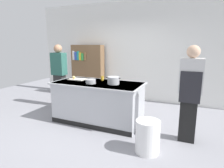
{
  "coord_description": "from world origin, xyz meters",
  "views": [
    {
      "loc": [
        1.95,
        -3.65,
        1.74
      ],
      "look_at": [
        0.25,
        0.2,
        0.85
      ],
      "focal_mm": 30.69,
      "sensor_mm": 36.0,
      "label": 1
    }
  ],
  "objects_px": {
    "bookshelf": "(88,71)",
    "juice_cup": "(102,78)",
    "trash_bin": "(148,137)",
    "person_guest": "(59,74)",
    "mixing_bowl": "(91,81)",
    "person_chef": "(190,92)",
    "onion": "(74,77)",
    "stock_pot": "(113,80)"
  },
  "relations": [
    {
      "from": "trash_bin",
      "to": "bookshelf",
      "type": "height_order",
      "value": "bookshelf"
    },
    {
      "from": "juice_cup",
      "to": "trash_bin",
      "type": "relative_size",
      "value": 0.18
    },
    {
      "from": "person_guest",
      "to": "bookshelf",
      "type": "height_order",
      "value": "person_guest"
    },
    {
      "from": "stock_pot",
      "to": "person_chef",
      "type": "distance_m",
      "value": 1.52
    },
    {
      "from": "mixing_bowl",
      "to": "person_chef",
      "type": "xyz_separation_m",
      "value": [
        1.98,
        0.02,
        -0.03
      ]
    },
    {
      "from": "juice_cup",
      "to": "person_guest",
      "type": "xyz_separation_m",
      "value": [
        -1.45,
        0.25,
        -0.04
      ]
    },
    {
      "from": "juice_cup",
      "to": "mixing_bowl",
      "type": "bearing_deg",
      "value": -98.11
    },
    {
      "from": "stock_pot",
      "to": "juice_cup",
      "type": "relative_size",
      "value": 3.17
    },
    {
      "from": "onion",
      "to": "mixing_bowl",
      "type": "relative_size",
      "value": 0.34
    },
    {
      "from": "onion",
      "to": "bookshelf",
      "type": "xyz_separation_m",
      "value": [
        -0.65,
        1.73,
        -0.1
      ]
    },
    {
      "from": "stock_pot",
      "to": "mixing_bowl",
      "type": "relative_size",
      "value": 1.46
    },
    {
      "from": "stock_pot",
      "to": "mixing_bowl",
      "type": "bearing_deg",
      "value": -164.1
    },
    {
      "from": "onion",
      "to": "stock_pot",
      "type": "bearing_deg",
      "value": -4.95
    },
    {
      "from": "mixing_bowl",
      "to": "person_guest",
      "type": "xyz_separation_m",
      "value": [
        -1.39,
        0.68,
        -0.04
      ]
    },
    {
      "from": "stock_pot",
      "to": "bookshelf",
      "type": "height_order",
      "value": "bookshelf"
    },
    {
      "from": "onion",
      "to": "stock_pot",
      "type": "xyz_separation_m",
      "value": [
        1.07,
        -0.09,
        0.02
      ]
    },
    {
      "from": "juice_cup",
      "to": "onion",
      "type": "bearing_deg",
      "value": -162.6
    },
    {
      "from": "person_guest",
      "to": "person_chef",
      "type": "bearing_deg",
      "value": 96.22
    },
    {
      "from": "onion",
      "to": "person_guest",
      "type": "bearing_deg",
      "value": 150.12
    },
    {
      "from": "mixing_bowl",
      "to": "person_guest",
      "type": "height_order",
      "value": "person_guest"
    },
    {
      "from": "bookshelf",
      "to": "juice_cup",
      "type": "bearing_deg",
      "value": -49.33
    },
    {
      "from": "mixing_bowl",
      "to": "person_guest",
      "type": "distance_m",
      "value": 1.55
    },
    {
      "from": "onion",
      "to": "trash_bin",
      "type": "height_order",
      "value": "onion"
    },
    {
      "from": "person_chef",
      "to": "bookshelf",
      "type": "relative_size",
      "value": 1.01
    },
    {
      "from": "mixing_bowl",
      "to": "onion",
      "type": "bearing_deg",
      "value": 159.16
    },
    {
      "from": "stock_pot",
      "to": "person_chef",
      "type": "bearing_deg",
      "value": -4.5
    },
    {
      "from": "mixing_bowl",
      "to": "trash_bin",
      "type": "distance_m",
      "value": 1.71
    },
    {
      "from": "onion",
      "to": "stock_pot",
      "type": "distance_m",
      "value": 1.07
    },
    {
      "from": "trash_bin",
      "to": "bookshelf",
      "type": "bearing_deg",
      "value": 135.55
    },
    {
      "from": "mixing_bowl",
      "to": "person_chef",
      "type": "distance_m",
      "value": 1.98
    },
    {
      "from": "person_chef",
      "to": "person_guest",
      "type": "height_order",
      "value": "same"
    },
    {
      "from": "trash_bin",
      "to": "stock_pot",
      "type": "bearing_deg",
      "value": 140.02
    },
    {
      "from": "person_chef",
      "to": "onion",
      "type": "bearing_deg",
      "value": 89.74
    },
    {
      "from": "stock_pot",
      "to": "juice_cup",
      "type": "height_order",
      "value": "stock_pot"
    },
    {
      "from": "stock_pot",
      "to": "trash_bin",
      "type": "relative_size",
      "value": 0.58
    },
    {
      "from": "juice_cup",
      "to": "person_guest",
      "type": "bearing_deg",
      "value": 170.15
    },
    {
      "from": "person_guest",
      "to": "juice_cup",
      "type": "bearing_deg",
      "value": 97.59
    },
    {
      "from": "trash_bin",
      "to": "bookshelf",
      "type": "xyz_separation_m",
      "value": [
        -2.67,
        2.62,
        0.58
      ]
    },
    {
      "from": "person_guest",
      "to": "bookshelf",
      "type": "distance_m",
      "value": 1.28
    },
    {
      "from": "person_chef",
      "to": "stock_pot",
      "type": "bearing_deg",
      "value": 89.93
    },
    {
      "from": "stock_pot",
      "to": "person_guest",
      "type": "distance_m",
      "value": 1.94
    },
    {
      "from": "juice_cup",
      "to": "person_guest",
      "type": "relative_size",
      "value": 0.06
    }
  ]
}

